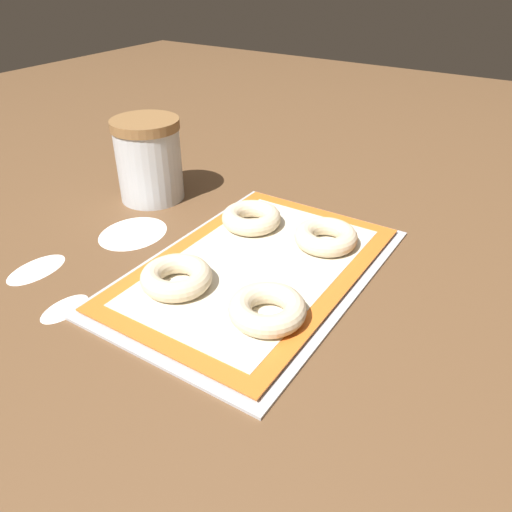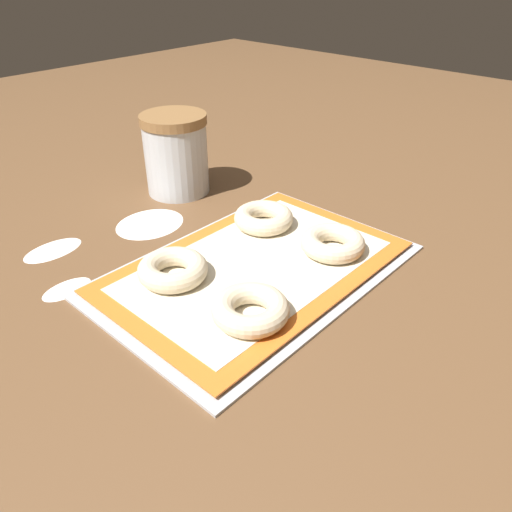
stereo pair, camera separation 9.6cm
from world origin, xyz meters
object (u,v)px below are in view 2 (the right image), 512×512
Objects in this scene: baking_tray at (256,269)px; flour_canister at (176,154)px; bagel_back_right at (264,218)px; bagel_back_left at (173,269)px; bagel_front_right at (333,243)px; bagel_front_left at (250,309)px.

flour_canister is at bearing 70.38° from baking_tray.
baking_tray is 0.30m from flour_canister.
bagel_back_left is at bearing -177.31° from bagel_back_right.
flour_canister is (0.20, 0.22, 0.05)m from bagel_back_left.
bagel_front_right is at bearing -29.70° from baking_tray.
bagel_front_left is 1.00× the size of bagel_back_left.
bagel_front_right is 0.12m from bagel_back_right.
bagel_back_right is (0.09, 0.07, 0.02)m from baking_tray.
flour_canister is (0.10, 0.28, 0.07)m from baking_tray.
bagel_front_left is 0.23m from bagel_back_right.
bagel_front_right is (0.19, 0.02, 0.00)m from bagel_front_left.
baking_tray is 0.11m from bagel_back_left.
flour_canister is (0.00, 0.34, 0.05)m from bagel_front_right.
bagel_front_left is 0.19m from bagel_front_right.
flour_canister reaches higher than bagel_back_right.
bagel_back_right is at bearing 36.46° from baking_tray.
bagel_front_right and bagel_back_left have the same top height.
bagel_back_right is 0.22m from flour_canister.
baking_tray is at bearing 150.30° from bagel_front_right.
bagel_back_right reaches higher than baking_tray.
baking_tray is 3.03× the size of flour_canister.
bagel_front_right is (0.10, -0.06, 0.02)m from baking_tray.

